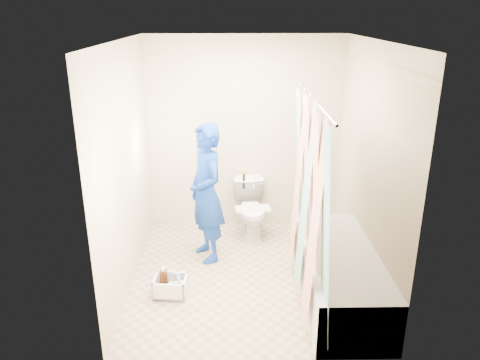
{
  "coord_description": "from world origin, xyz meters",
  "views": [
    {
      "loc": [
        -0.16,
        -4.33,
        2.66
      ],
      "look_at": [
        -0.08,
        0.33,
        0.95
      ],
      "focal_mm": 35.0,
      "sensor_mm": 36.0,
      "label": 1
    }
  ],
  "objects_px": {
    "bathtub": "(338,273)",
    "cleaning_caddy": "(172,287)",
    "toilet": "(252,210)",
    "plumber": "(206,193)"
  },
  "relations": [
    {
      "from": "toilet",
      "to": "cleaning_caddy",
      "type": "distance_m",
      "value": 1.57
    },
    {
      "from": "toilet",
      "to": "cleaning_caddy",
      "type": "bearing_deg",
      "value": -128.7
    },
    {
      "from": "bathtub",
      "to": "toilet",
      "type": "xyz_separation_m",
      "value": [
        -0.78,
        1.36,
        0.07
      ]
    },
    {
      "from": "bathtub",
      "to": "cleaning_caddy",
      "type": "height_order",
      "value": "bathtub"
    },
    {
      "from": "toilet",
      "to": "plumber",
      "type": "xyz_separation_m",
      "value": [
        -0.52,
        -0.54,
        0.43
      ]
    },
    {
      "from": "plumber",
      "to": "cleaning_caddy",
      "type": "bearing_deg",
      "value": -47.9
    },
    {
      "from": "toilet",
      "to": "plumber",
      "type": "height_order",
      "value": "plumber"
    },
    {
      "from": "bathtub",
      "to": "toilet",
      "type": "relative_size",
      "value": 2.55
    },
    {
      "from": "toilet",
      "to": "cleaning_caddy",
      "type": "height_order",
      "value": "toilet"
    },
    {
      "from": "bathtub",
      "to": "plumber",
      "type": "xyz_separation_m",
      "value": [
        -1.29,
        0.83,
        0.51
      ]
    }
  ]
}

